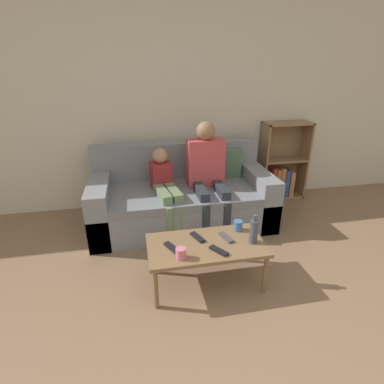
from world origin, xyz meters
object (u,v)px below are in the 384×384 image
object	(u,v)px
coffee_table	(206,248)
tv_remote_0	(219,251)
bottle	(254,231)
person_child	(165,187)
couch	(182,199)
cup_far	(238,226)
bookshelf	(280,169)
tv_remote_3	(226,237)
tv_remote_2	(172,247)
cup_near	(181,253)
tv_remote_1	(197,237)
person_adult	(207,168)

from	to	relation	value
coffee_table	tv_remote_0	xyz separation A→B (m)	(0.07, -0.13, 0.05)
bottle	person_child	bearing A→B (deg)	120.87
couch	tv_remote_0	size ratio (longest dim) A/B	12.26
coffee_table	cup_far	world-z (taller)	cup_far
tv_remote_0	bottle	world-z (taller)	bottle
bookshelf	tv_remote_3	distance (m)	2.02
tv_remote_0	bottle	size ratio (longest dim) A/B	0.65
bottle	tv_remote_2	bearing A→B (deg)	176.52
coffee_table	bottle	distance (m)	0.42
bookshelf	tv_remote_0	distance (m)	2.23
tv_remote_0	tv_remote_3	size ratio (longest dim) A/B	0.95
couch	coffee_table	world-z (taller)	couch
coffee_table	cup_far	bearing A→B (deg)	25.61
couch	coffee_table	distance (m)	1.14
cup_near	tv_remote_1	world-z (taller)	cup_near
cup_far	bookshelf	bearing A→B (deg)	52.25
person_child	tv_remote_1	world-z (taller)	person_child
cup_far	tv_remote_0	xyz separation A→B (m)	(-0.26, -0.29, -0.04)
bookshelf	coffee_table	distance (m)	2.18
person_child	cup_far	bearing A→B (deg)	-65.32
coffee_table	couch	bearing A→B (deg)	90.88
coffee_table	tv_remote_2	bearing A→B (deg)	-177.16
bookshelf	tv_remote_1	size ratio (longest dim) A/B	6.03
person_adult	bottle	bearing A→B (deg)	-83.89
person_child	tv_remote_1	size ratio (longest dim) A/B	5.24
coffee_table	tv_remote_0	world-z (taller)	tv_remote_0
tv_remote_3	bottle	size ratio (longest dim) A/B	0.68
tv_remote_0	tv_remote_2	world-z (taller)	same
person_adult	tv_remote_3	distance (m)	1.05
couch	bookshelf	xyz separation A→B (m)	(1.48, 0.47, 0.11)
person_child	tv_remote_2	world-z (taller)	person_child
person_child	tv_remote_0	size ratio (longest dim) A/B	5.50
person_adult	cup_near	bearing A→B (deg)	-112.94
person_adult	tv_remote_2	xyz separation A→B (m)	(-0.55, -1.07, -0.29)
person_child	tv_remote_1	distance (m)	0.90
bookshelf	bottle	distance (m)	1.99
bottle	cup_near	bearing A→B (deg)	-170.87
tv_remote_0	tv_remote_2	size ratio (longest dim) A/B	0.97
coffee_table	cup_near	size ratio (longest dim) A/B	11.02
bookshelf	tv_remote_1	world-z (taller)	bookshelf
person_child	bottle	distance (m)	1.20
coffee_table	tv_remote_0	size ratio (longest dim) A/B	5.84
bookshelf	tv_remote_2	world-z (taller)	bookshelf
person_child	tv_remote_2	bearing A→B (deg)	-103.41
couch	bottle	world-z (taller)	couch
bookshelf	cup_far	xyz separation A→B (m)	(-1.13, -1.46, 0.04)
bookshelf	tv_remote_0	size ratio (longest dim) A/B	6.33
cup_near	bottle	world-z (taller)	bottle
person_adult	tv_remote_2	size ratio (longest dim) A/B	6.89
tv_remote_2	cup_near	bearing A→B (deg)	-96.75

